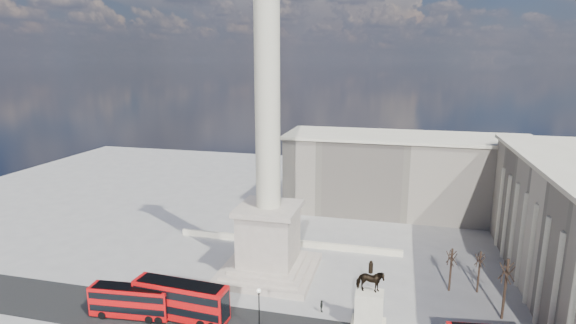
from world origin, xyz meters
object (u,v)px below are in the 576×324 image
Objects in this scene: victorian_lamp at (259,307)px; equestrian_statue at (369,304)px; pedestrian_crossing at (322,306)px; red_bus_a at (131,301)px; red_bus_b at (181,300)px; pedestrian_walking at (357,322)px; nelsons_column at (268,192)px.

equestrian_statue is at bearing 19.89° from victorian_lamp.
victorian_lamp is 9.36m from pedestrian_crossing.
red_bus_b reaches higher than red_bus_a.
pedestrian_walking is (21.59, 3.27, -1.73)m from red_bus_b.
victorian_lamp is at bearing -2.95° from red_bus_a.
red_bus_a is 28.38m from pedestrian_walking.
equestrian_statue reaches higher than pedestrian_walking.
victorian_lamp reaches higher than pedestrian_crossing.
nelsons_column reaches higher than equestrian_statue.
nelsons_column is at bearing 44.30° from red_bus_a.
red_bus_b is at bearing 177.85° from victorian_lamp.
red_bus_b is 10.36m from victorian_lamp.
red_bus_b is 2.16× the size of victorian_lamp.
nelsons_column is 4.02× the size of red_bus_b.
victorian_lamp reaches higher than pedestrian_walking.
victorian_lamp is (10.32, -0.39, 0.78)m from red_bus_b.
nelsons_column is at bearing 102.17° from victorian_lamp.
nelsons_column reaches higher than red_bus_a.
nelsons_column is at bearing 28.88° from pedestrian_crossing.
equestrian_statue is (12.58, 4.55, -0.35)m from victorian_lamp.
nelsons_column is 5.75× the size of equestrian_statue.
red_bus_a reaches higher than pedestrian_crossing.
victorian_lamp is (16.75, 0.70, 1.19)m from red_bus_a.
pedestrian_crossing is (23.19, 6.99, -1.37)m from red_bus_a.
equestrian_statue is at bearing -33.80° from nelsons_column.
nelsons_column reaches higher than pedestrian_crossing.
red_bus_a is at bearing -177.61° from victorian_lamp.
pedestrian_crossing is (-6.14, 1.74, -2.21)m from equestrian_statue.
equestrian_statue is at bearing -124.52° from pedestrian_crossing.
equestrian_statue is 5.28× the size of pedestrian_crossing.
nelsons_column is 28.67× the size of pedestrian_walking.
nelsons_column is at bearing 68.08° from red_bus_b.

